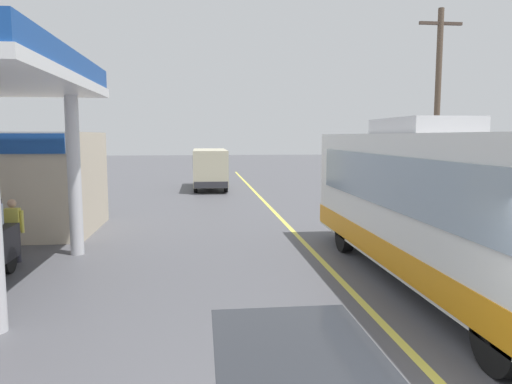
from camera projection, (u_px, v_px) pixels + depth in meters
name	position (u px, v px, depth m)	size (l,w,h in m)	color
ground	(263.00, 200.00, 24.72)	(120.00, 120.00, 0.00)	#4C4C51
lane_divider_stripe	(279.00, 216.00, 19.79)	(0.16, 50.00, 0.01)	#D8CC4C
coach_bus_main	(440.00, 208.00, 10.44)	(2.60, 11.04, 3.69)	white
minibus_opposing_lane	(210.00, 165.00, 30.04)	(2.04, 6.13, 2.44)	#BFB799
pedestrian_near_pump	(13.00, 227.00, 12.49)	(0.55, 0.22, 1.66)	#33333F
utility_pole_roadside	(437.00, 109.00, 19.89)	(1.80, 0.24, 8.40)	brown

